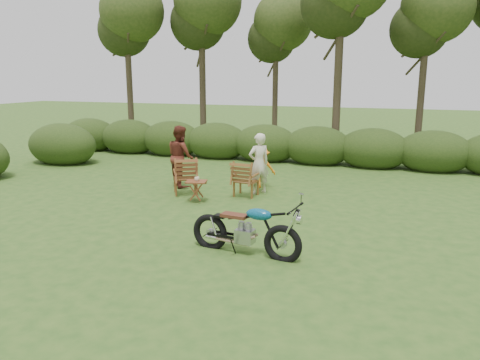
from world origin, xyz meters
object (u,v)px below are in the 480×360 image
(adult_b, at_px, (182,186))
(child, at_px, (262,187))
(lawn_chair_left, at_px, (186,194))
(side_table, at_px, (197,191))
(adult_a, at_px, (259,193))
(motorcycle, at_px, (245,253))
(cup, at_px, (197,179))
(lawn_chair_right, at_px, (246,196))

(adult_b, relative_size, child, 1.52)
(lawn_chair_left, distance_m, side_table, 0.97)
(adult_a, height_order, child, adult_a)
(motorcycle, height_order, lawn_chair_left, motorcycle)
(cup, relative_size, adult_a, 0.08)
(lawn_chair_right, xyz_separation_m, adult_a, (0.24, 0.39, 0.00))
(lawn_chair_right, distance_m, cup, 1.52)
(adult_b, bearing_deg, adult_a, -137.83)
(lawn_chair_left, bearing_deg, side_table, 103.31)
(side_table, distance_m, child, 2.38)
(motorcycle, height_order, child, child)
(adult_a, distance_m, child, 0.70)
(adult_a, height_order, adult_b, adult_b)
(lawn_chair_left, bearing_deg, adult_b, -86.13)
(lawn_chair_right, bearing_deg, adult_a, -117.77)
(adult_a, xyz_separation_m, adult_b, (-2.41, 0.06, 0.00))
(cup, xyz_separation_m, adult_b, (-1.14, 1.40, -0.60))
(lawn_chair_left, xyz_separation_m, side_table, (0.64, -0.68, 0.28))
(lawn_chair_left, bearing_deg, cup, 104.83)
(lawn_chair_right, relative_size, adult_b, 0.54)
(adult_a, bearing_deg, lawn_chair_right, 14.19)
(lawn_chair_right, height_order, adult_b, adult_b)
(side_table, height_order, child, child)
(lawn_chair_right, xyz_separation_m, lawn_chair_left, (-1.66, -0.31, 0.00))
(motorcycle, relative_size, lawn_chair_left, 2.00)
(child, bearing_deg, adult_b, 3.22)
(adult_b, distance_m, child, 2.39)
(motorcycle, distance_m, lawn_chair_right, 4.20)
(motorcycle, bearing_deg, cup, 134.47)
(motorcycle, bearing_deg, child, 109.98)
(adult_a, bearing_deg, motorcycle, 59.79)
(side_table, height_order, adult_a, adult_a)
(lawn_chair_right, relative_size, cup, 7.62)
(side_table, xyz_separation_m, adult_b, (-1.14, 1.43, -0.28))
(lawn_chair_left, distance_m, child, 2.27)
(lawn_chair_right, distance_m, lawn_chair_left, 1.69)
(side_table, distance_m, adult_b, 1.85)
(motorcycle, distance_m, adult_b, 5.64)
(adult_a, xyz_separation_m, child, (-0.11, 0.69, 0.00))
(lawn_chair_right, distance_m, side_table, 1.45)
(side_table, bearing_deg, cup, 82.84)
(lawn_chair_right, height_order, adult_a, adult_a)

